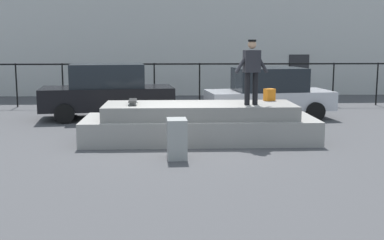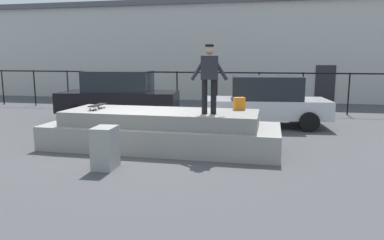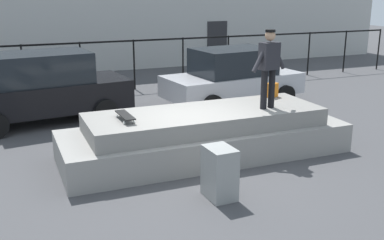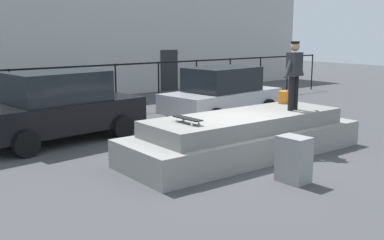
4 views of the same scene
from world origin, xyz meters
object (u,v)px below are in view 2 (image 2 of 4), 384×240
(skateboarder, at_px, (209,74))
(car_black_sedan_near, at_px, (119,95))
(backpack, at_px, (239,104))
(utility_box, at_px, (105,148))
(car_silver_sedan_mid, at_px, (265,101))
(skateboard, at_px, (98,105))

(skateboarder, distance_m, car_black_sedan_near, 6.19)
(skateboarder, relative_size, backpack, 5.06)
(backpack, bearing_deg, car_black_sedan_near, -60.22)
(skateboarder, distance_m, utility_box, 3.01)
(backpack, height_order, utility_box, backpack)
(skateboarder, distance_m, backpack, 1.37)
(skateboarder, relative_size, car_silver_sedan_mid, 0.38)
(skateboarder, bearing_deg, backpack, 53.43)
(skateboarder, bearing_deg, skateboard, 175.78)
(car_black_sedan_near, bearing_deg, skateboarder, -45.70)
(skateboarder, height_order, car_black_sedan_near, skateboarder)
(skateboard, relative_size, car_silver_sedan_mid, 0.18)
(backpack, distance_m, car_silver_sedan_mid, 3.32)
(skateboard, distance_m, car_silver_sedan_mid, 5.87)
(utility_box, bearing_deg, skateboarder, 38.77)
(skateboarder, bearing_deg, utility_box, -138.55)
(car_silver_sedan_mid, bearing_deg, skateboard, -138.26)
(backpack, distance_m, utility_box, 3.76)
(utility_box, bearing_deg, car_silver_sedan_mid, 58.29)
(backpack, bearing_deg, skateboard, -14.93)
(utility_box, bearing_deg, backpack, 42.33)
(skateboarder, distance_m, car_silver_sedan_mid, 4.46)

